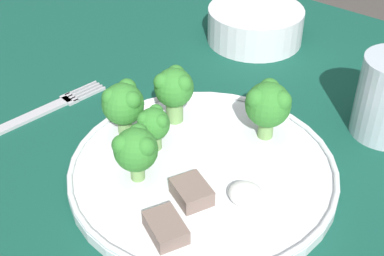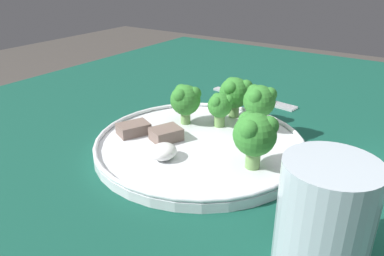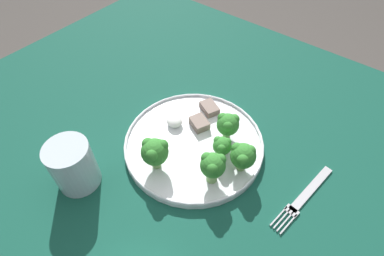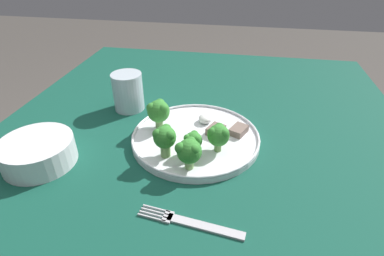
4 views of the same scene
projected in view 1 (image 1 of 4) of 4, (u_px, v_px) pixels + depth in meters
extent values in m
cube|color=#114738|center=(174.00, 176.00, 0.60)|extent=(1.28, 0.99, 0.03)
cylinder|color=brown|center=(115.00, 96.00, 1.37)|extent=(0.06, 0.06, 0.68)
cylinder|color=white|center=(203.00, 173.00, 0.57)|extent=(0.29, 0.29, 0.01)
torus|color=white|center=(203.00, 166.00, 0.57)|extent=(0.29, 0.29, 0.01)
cube|color=#B2B2B7|center=(25.00, 119.00, 0.66)|extent=(0.03, 0.13, 0.00)
cube|color=#B2B2B7|center=(69.00, 99.00, 0.69)|extent=(0.03, 0.02, 0.00)
cube|color=#B2B2B7|center=(90.00, 95.00, 0.70)|extent=(0.01, 0.05, 0.00)
cube|color=#B2B2B7|center=(87.00, 93.00, 0.70)|extent=(0.01, 0.05, 0.00)
cube|color=#B2B2B7|center=(84.00, 91.00, 0.71)|extent=(0.01, 0.05, 0.00)
cube|color=#B2B2B7|center=(81.00, 89.00, 0.71)|extent=(0.01, 0.05, 0.00)
cylinder|color=silver|center=(255.00, 25.00, 0.81)|extent=(0.14, 0.14, 0.05)
cylinder|color=white|center=(255.00, 27.00, 0.81)|extent=(0.12, 0.12, 0.04)
cylinder|color=#709E56|center=(175.00, 110.00, 0.63)|extent=(0.02, 0.02, 0.03)
sphere|color=#337F2D|center=(174.00, 88.00, 0.61)|extent=(0.05, 0.05, 0.05)
sphere|color=#337F2D|center=(183.00, 84.00, 0.60)|extent=(0.02, 0.02, 0.02)
sphere|color=#337F2D|center=(176.00, 74.00, 0.62)|extent=(0.02, 0.02, 0.02)
sphere|color=#337F2D|center=(162.00, 82.00, 0.60)|extent=(0.02, 0.02, 0.02)
cylinder|color=#709E56|center=(127.00, 123.00, 0.61)|extent=(0.02, 0.02, 0.02)
sphere|color=#337F2D|center=(125.00, 103.00, 0.60)|extent=(0.05, 0.05, 0.05)
sphere|color=#337F2D|center=(133.00, 99.00, 0.58)|extent=(0.02, 0.02, 0.02)
sphere|color=#337F2D|center=(127.00, 88.00, 0.60)|extent=(0.02, 0.02, 0.02)
sphere|color=#337F2D|center=(111.00, 98.00, 0.59)|extent=(0.02, 0.02, 0.02)
cylinder|color=#709E56|center=(266.00, 127.00, 0.61)|extent=(0.02, 0.02, 0.03)
sphere|color=#337F2D|center=(268.00, 105.00, 0.59)|extent=(0.05, 0.05, 0.05)
sphere|color=#337F2D|center=(281.00, 101.00, 0.57)|extent=(0.02, 0.02, 0.02)
sphere|color=#337F2D|center=(269.00, 88.00, 0.59)|extent=(0.02, 0.02, 0.02)
sphere|color=#337F2D|center=(256.00, 99.00, 0.58)|extent=(0.02, 0.02, 0.02)
cylinder|color=#709E56|center=(155.00, 140.00, 0.59)|extent=(0.02, 0.02, 0.02)
sphere|color=#337F2D|center=(154.00, 123.00, 0.58)|extent=(0.04, 0.04, 0.04)
sphere|color=#337F2D|center=(162.00, 121.00, 0.57)|extent=(0.02, 0.02, 0.02)
sphere|color=#337F2D|center=(156.00, 111.00, 0.58)|extent=(0.02, 0.02, 0.02)
sphere|color=#337F2D|center=(144.00, 119.00, 0.57)|extent=(0.02, 0.02, 0.02)
cylinder|color=#709E56|center=(137.00, 170.00, 0.55)|extent=(0.01, 0.01, 0.02)
sphere|color=#337F2D|center=(136.00, 150.00, 0.53)|extent=(0.05, 0.05, 0.05)
sphere|color=#337F2D|center=(145.00, 147.00, 0.52)|extent=(0.02, 0.02, 0.02)
sphere|color=#337F2D|center=(138.00, 133.00, 0.54)|extent=(0.02, 0.02, 0.02)
sphere|color=#337F2D|center=(122.00, 145.00, 0.52)|extent=(0.02, 0.02, 0.02)
cube|color=#756056|center=(192.00, 192.00, 0.53)|extent=(0.05, 0.05, 0.02)
cube|color=#756056|center=(166.00, 228.00, 0.49)|extent=(0.05, 0.05, 0.02)
ellipsoid|color=white|center=(246.00, 194.00, 0.52)|extent=(0.04, 0.03, 0.02)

